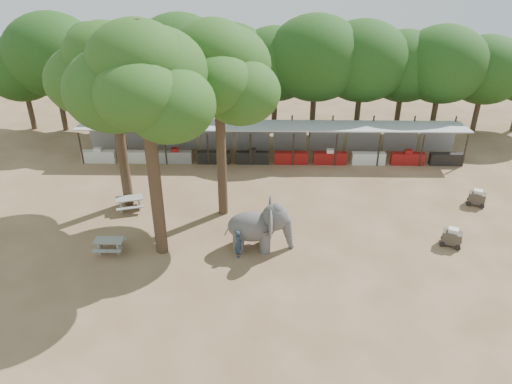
{
  "coord_description": "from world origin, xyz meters",
  "views": [
    {
      "loc": [
        -0.58,
        -19.86,
        15.86
      ],
      "look_at": [
        -1.0,
        5.0,
        2.0
      ],
      "focal_mm": 35.0,
      "sensor_mm": 36.0,
      "label": 1
    }
  ],
  "objects_px": {
    "yard_tree_center": "(142,82)",
    "yard_tree_back": "(216,73)",
    "picnic_table_near": "(109,244)",
    "handler": "(238,244)",
    "cart_front": "(452,237)",
    "yard_tree_left": "(109,73)",
    "cart_back": "(477,198)",
    "elephant": "(260,226)",
    "picnic_table_far": "(130,202)"
  },
  "relations": [
    {
      "from": "yard_tree_center",
      "to": "picnic_table_far",
      "type": "relative_size",
      "value": 6.16
    },
    {
      "from": "elephant",
      "to": "handler",
      "type": "height_order",
      "value": "elephant"
    },
    {
      "from": "yard_tree_back",
      "to": "handler",
      "type": "bearing_deg",
      "value": -74.53
    },
    {
      "from": "picnic_table_far",
      "to": "yard_tree_back",
      "type": "bearing_deg",
      "value": -16.45
    },
    {
      "from": "yard_tree_center",
      "to": "elephant",
      "type": "relative_size",
      "value": 3.35
    },
    {
      "from": "handler",
      "to": "yard_tree_left",
      "type": "bearing_deg",
      "value": 55.27
    },
    {
      "from": "yard_tree_left",
      "to": "cart_back",
      "type": "bearing_deg",
      "value": -0.02
    },
    {
      "from": "yard_tree_center",
      "to": "cart_back",
      "type": "height_order",
      "value": "yard_tree_center"
    },
    {
      "from": "cart_front",
      "to": "cart_back",
      "type": "bearing_deg",
      "value": 79.65
    },
    {
      "from": "yard_tree_left",
      "to": "elephant",
      "type": "xyz_separation_m",
      "value": [
        8.38,
        -4.79,
        -6.81
      ]
    },
    {
      "from": "yard_tree_left",
      "to": "elephant",
      "type": "relative_size",
      "value": 3.06
    },
    {
      "from": "elephant",
      "to": "yard_tree_center",
      "type": "bearing_deg",
      "value": -177.04
    },
    {
      "from": "cart_back",
      "to": "elephant",
      "type": "bearing_deg",
      "value": -137.02
    },
    {
      "from": "cart_front",
      "to": "yard_tree_back",
      "type": "bearing_deg",
      "value": -171.27
    },
    {
      "from": "picnic_table_far",
      "to": "cart_front",
      "type": "distance_m",
      "value": 18.76
    },
    {
      "from": "yard_tree_back",
      "to": "yard_tree_left",
      "type": "bearing_deg",
      "value": 170.54
    },
    {
      "from": "cart_front",
      "to": "cart_back",
      "type": "xyz_separation_m",
      "value": [
        2.98,
        4.41,
        -0.02
      ]
    },
    {
      "from": "yard_tree_back",
      "to": "handler",
      "type": "distance_m",
      "value": 9.1
    },
    {
      "from": "yard_tree_left",
      "to": "yard_tree_back",
      "type": "xyz_separation_m",
      "value": [
        6.0,
        -1.0,
        0.34
      ]
    },
    {
      "from": "yard_tree_left",
      "to": "yard_tree_back",
      "type": "relative_size",
      "value": 0.97
    },
    {
      "from": "handler",
      "to": "cart_front",
      "type": "relative_size",
      "value": 1.21
    },
    {
      "from": "yard_tree_left",
      "to": "handler",
      "type": "xyz_separation_m",
      "value": [
        7.27,
        -5.6,
        -7.41
      ]
    },
    {
      "from": "yard_tree_left",
      "to": "cart_back",
      "type": "xyz_separation_m",
      "value": [
        21.81,
        -0.01,
        -7.68
      ]
    },
    {
      "from": "picnic_table_near",
      "to": "cart_front",
      "type": "distance_m",
      "value": 18.5
    },
    {
      "from": "cart_front",
      "to": "yard_tree_left",
      "type": "bearing_deg",
      "value": -169.55
    },
    {
      "from": "picnic_table_near",
      "to": "picnic_table_far",
      "type": "relative_size",
      "value": 0.78
    },
    {
      "from": "picnic_table_far",
      "to": "yard_tree_left",
      "type": "bearing_deg",
      "value": 97.75
    },
    {
      "from": "yard_tree_center",
      "to": "cart_back",
      "type": "distance_m",
      "value": 21.31
    },
    {
      "from": "elephant",
      "to": "picnic_table_near",
      "type": "relative_size",
      "value": 2.37
    },
    {
      "from": "cart_front",
      "to": "cart_back",
      "type": "height_order",
      "value": "cart_front"
    },
    {
      "from": "yard_tree_back",
      "to": "handler",
      "type": "xyz_separation_m",
      "value": [
        1.27,
        -4.61,
        -7.75
      ]
    },
    {
      "from": "picnic_table_far",
      "to": "yard_tree_center",
      "type": "bearing_deg",
      "value": -73.08
    },
    {
      "from": "elephant",
      "to": "handler",
      "type": "relative_size",
      "value": 2.26
    },
    {
      "from": "yard_tree_back",
      "to": "cart_back",
      "type": "distance_m",
      "value": 17.76
    },
    {
      "from": "yard_tree_left",
      "to": "cart_back",
      "type": "relative_size",
      "value": 8.76
    },
    {
      "from": "yard_tree_left",
      "to": "cart_front",
      "type": "distance_m",
      "value": 20.8
    },
    {
      "from": "handler",
      "to": "picnic_table_near",
      "type": "relative_size",
      "value": 1.05
    },
    {
      "from": "yard_tree_center",
      "to": "yard_tree_back",
      "type": "xyz_separation_m",
      "value": [
        3.0,
        4.0,
        -0.67
      ]
    },
    {
      "from": "yard_tree_left",
      "to": "handler",
      "type": "height_order",
      "value": "yard_tree_left"
    },
    {
      "from": "cart_back",
      "to": "cart_front",
      "type": "bearing_deg",
      "value": -100.65
    },
    {
      "from": "yard_tree_center",
      "to": "cart_back",
      "type": "xyz_separation_m",
      "value": [
        18.81,
        4.99,
        -8.69
      ]
    },
    {
      "from": "yard_tree_left",
      "to": "cart_front",
      "type": "bearing_deg",
      "value": -13.22
    },
    {
      "from": "yard_tree_center",
      "to": "picnic_table_near",
      "type": "relative_size",
      "value": 7.93
    },
    {
      "from": "elephant",
      "to": "picnic_table_near",
      "type": "bearing_deg",
      "value": -175.6
    },
    {
      "from": "elephant",
      "to": "picnic_table_near",
      "type": "xyz_separation_m",
      "value": [
        -8.03,
        -0.52,
        -0.89
      ]
    },
    {
      "from": "picnic_table_near",
      "to": "picnic_table_far",
      "type": "distance_m",
      "value": 4.39
    },
    {
      "from": "yard_tree_left",
      "to": "cart_back",
      "type": "height_order",
      "value": "yard_tree_left"
    },
    {
      "from": "yard_tree_left",
      "to": "yard_tree_back",
      "type": "distance_m",
      "value": 6.09
    },
    {
      "from": "yard_tree_center",
      "to": "cart_front",
      "type": "bearing_deg",
      "value": 2.09
    },
    {
      "from": "handler",
      "to": "cart_back",
      "type": "distance_m",
      "value": 15.58
    }
  ]
}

